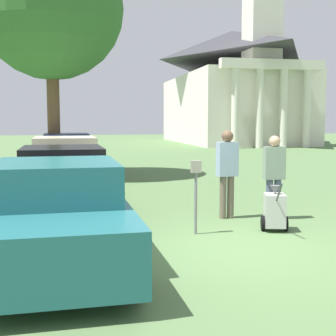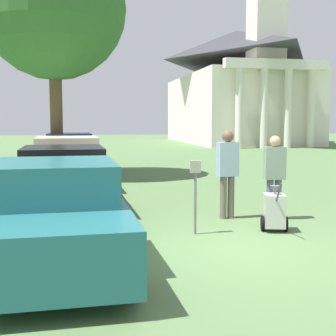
% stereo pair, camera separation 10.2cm
% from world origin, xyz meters
% --- Properties ---
extents(ground_plane, '(120.00, 120.00, 0.00)m').
position_xyz_m(ground_plane, '(0.00, 0.00, 0.00)').
color(ground_plane, '#517042').
extents(parked_car_teal, '(2.09, 4.70, 1.46)m').
position_xyz_m(parked_car_teal, '(-2.69, -0.11, 0.69)').
color(parked_car_teal, '#23666B').
rests_on(parked_car_teal, ground_plane).
extents(parked_car_black, '(2.15, 4.97, 1.46)m').
position_xyz_m(parked_car_black, '(-2.69, 3.59, 0.69)').
color(parked_car_black, black).
rests_on(parked_car_black, ground_plane).
extents(parked_car_cream, '(2.18, 5.24, 1.56)m').
position_xyz_m(parked_car_cream, '(-2.69, 7.05, 0.73)').
color(parked_car_cream, beige).
rests_on(parked_car_cream, ground_plane).
extents(parked_car_navy, '(1.99, 4.69, 1.56)m').
position_xyz_m(parked_car_navy, '(-2.69, 10.52, 0.72)').
color(parked_car_navy, '#19234C').
rests_on(parked_car_navy, ground_plane).
extents(parking_meter, '(0.18, 0.09, 1.33)m').
position_xyz_m(parking_meter, '(-0.34, 1.10, 0.93)').
color(parking_meter, slate).
rests_on(parking_meter, ground_plane).
extents(person_worker, '(0.44, 0.26, 1.82)m').
position_xyz_m(person_worker, '(0.65, 2.29, 1.05)').
color(person_worker, '#665B4C').
rests_on(person_worker, ground_plane).
extents(person_supervisor, '(0.44, 0.26, 1.72)m').
position_xyz_m(person_supervisor, '(1.55, 1.99, 0.98)').
color(person_supervisor, '#515670').
rests_on(person_supervisor, ground_plane).
extents(equipment_cart, '(0.53, 1.00, 1.00)m').
position_xyz_m(equipment_cart, '(1.15, 1.05, 0.39)').
color(equipment_cart, '#B2B2AD').
rests_on(equipment_cart, ground_plane).
extents(church, '(9.55, 18.03, 21.78)m').
position_xyz_m(church, '(11.87, 34.04, 5.42)').
color(church, silver).
rests_on(church, ground_plane).
extents(shade_tree, '(5.07, 5.07, 8.51)m').
position_xyz_m(shade_tree, '(-3.12, 10.35, 5.95)').
color(shade_tree, brown).
rests_on(shade_tree, ground_plane).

